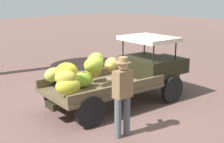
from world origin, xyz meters
The scene contains 3 objects.
ground_plane centered at (0.00, 0.00, 0.00)m, with size 60.00×60.00×0.00m, color brown.
truck centered at (0.47, -0.01, 0.88)m, with size 4.59×2.26×1.82m.
farmer centered at (-1.10, -1.44, 1.01)m, with size 0.53×0.47×1.77m.
Camera 1 is at (-5.65, -5.70, 3.05)m, focal length 49.44 mm.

